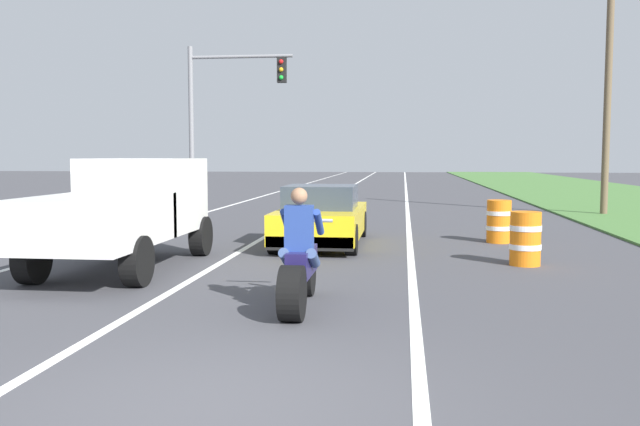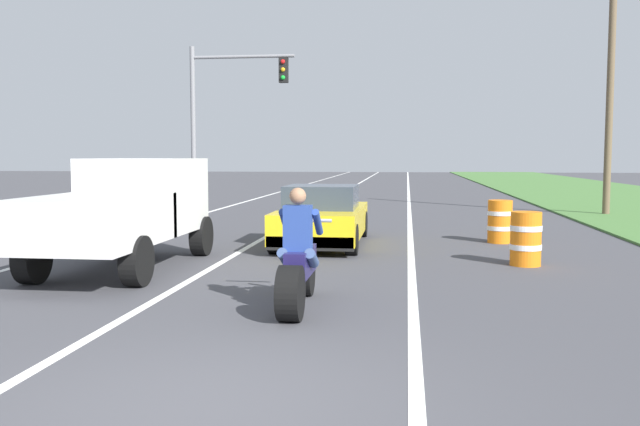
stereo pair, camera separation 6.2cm
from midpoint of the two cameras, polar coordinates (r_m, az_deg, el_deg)
name	(u,v)px [view 2 (the right image)]	position (r m, az deg, el deg)	size (l,w,h in m)	color
ground_plane	(191,410)	(5.76, -10.45, -15.92)	(160.00, 160.00, 0.00)	#424247
lane_stripe_left_solid	(219,209)	(26.18, -8.39, 0.33)	(0.14, 120.00, 0.01)	white
lane_stripe_right_solid	(409,211)	(25.20, 7.57, 0.17)	(0.14, 120.00, 0.01)	white
lane_stripe_centre_dashed	(313,210)	(25.44, -0.56, 0.25)	(0.14, 120.00, 0.01)	white
motorcycle_with_rider	(298,266)	(8.94, -1.66, -4.44)	(0.70, 2.21, 1.62)	black
sports_car_yellow	(322,217)	(15.48, 0.31, -0.37)	(1.84, 4.30, 1.37)	yellow
pickup_truck_left_lane_white	(125,207)	(12.69, -15.91, 0.46)	(2.02, 4.80, 1.98)	silver
traffic_light_mast_near	(223,103)	(25.30, -8.05, 9.12)	(3.87, 0.34, 6.00)	gray
utility_pole_roadside	(610,92)	(25.17, 23.23, 9.30)	(0.24, 0.24, 8.33)	brown
construction_barrel_nearest	(526,238)	(13.15, 17.01, -2.06)	(0.58, 0.58, 1.00)	orange
construction_barrel_mid	(500,221)	(16.41, 14.97, -0.68)	(0.58, 0.58, 1.00)	orange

